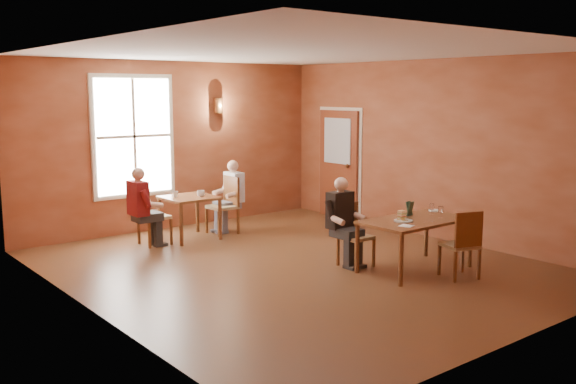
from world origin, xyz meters
TOP-DOWN VIEW (x-y plane):
  - ground at (0.00, 0.00)m, footprint 6.00×7.00m
  - wall_back at (0.00, 3.50)m, footprint 6.00×0.04m
  - wall_front at (0.00, -3.50)m, footprint 6.00×0.04m
  - wall_left at (-3.00, 0.00)m, footprint 0.04×7.00m
  - wall_right at (3.00, 0.00)m, footprint 0.04×7.00m
  - ceiling at (0.00, 0.00)m, footprint 6.00×7.00m
  - window at (-0.80, 3.45)m, footprint 1.36×0.10m
  - door at (2.94, 2.30)m, footprint 0.12×1.04m
  - wall_sconce at (0.90, 3.40)m, footprint 0.16×0.16m
  - main_table at (1.17, -1.15)m, footprint 1.54×0.87m
  - chair_diner_main at (0.67, -0.50)m, footprint 0.39×0.39m
  - diner_main at (0.67, -0.53)m, footprint 0.49×0.49m
  - chair_empty at (1.36, -1.76)m, footprint 0.52×0.52m
  - plate_food at (0.92, -1.16)m, footprint 0.28×0.28m
  - sandwich at (1.00, -1.06)m, footprint 0.10×0.09m
  - goblet_a at (1.60, -1.09)m, footprint 0.07×0.07m
  - goblet_c at (1.50, -1.32)m, footprint 0.10×0.10m
  - menu_stand at (1.31, -0.93)m, footprint 0.13×0.08m
  - knife at (1.15, -1.40)m, footprint 0.18×0.06m
  - napkin at (0.72, -1.38)m, footprint 0.21×0.21m
  - side_plate at (1.88, -0.92)m, footprint 0.23×0.23m
  - sunglasses at (1.69, -1.49)m, footprint 0.13×0.04m
  - second_table at (-0.30, 2.48)m, footprint 0.82×0.82m
  - chair_diner_white at (0.35, 2.48)m, footprint 0.44×0.44m
  - diner_white at (0.38, 2.48)m, footprint 0.49×0.49m
  - chair_diner_maroon at (-0.95, 2.48)m, footprint 0.42×0.42m
  - diner_maroon at (-0.98, 2.48)m, footprint 0.50×0.50m
  - cup_a at (-0.14, 2.37)m, footprint 0.13×0.13m
  - cup_b at (-0.50, 2.59)m, footprint 0.11×0.11m

SIDE VIEW (x-z plane):
  - ground at x=0.00m, z-range -0.01..0.01m
  - main_table at x=1.17m, z-range 0.00..0.72m
  - second_table at x=-0.30m, z-range 0.00..0.72m
  - chair_diner_main at x=0.67m, z-range 0.00..0.89m
  - chair_empty at x=1.36m, z-range 0.00..0.92m
  - chair_diner_maroon at x=-0.95m, z-range 0.00..0.96m
  - chair_diner_white at x=0.35m, z-range 0.00..0.99m
  - diner_white at x=0.38m, z-range 0.00..1.22m
  - diner_main at x=0.67m, z-range 0.00..1.22m
  - diner_maroon at x=-0.98m, z-range 0.00..1.25m
  - knife at x=1.15m, z-range 0.72..0.73m
  - napkin at x=0.72m, z-range 0.72..0.73m
  - side_plate at x=1.88m, z-range 0.72..0.74m
  - sunglasses at x=1.69m, z-range 0.72..0.74m
  - plate_food at x=0.92m, z-range 0.72..0.75m
  - cup_b at x=-0.50m, z-range 0.72..0.82m
  - cup_a at x=-0.14m, z-range 0.72..0.83m
  - sandwich at x=1.00m, z-range 0.72..0.83m
  - goblet_a at x=1.60m, z-range 0.72..0.90m
  - goblet_c at x=1.50m, z-range 0.72..0.90m
  - menu_stand at x=1.31m, z-range 0.72..0.93m
  - door at x=2.94m, z-range 0.00..2.10m
  - wall_back at x=0.00m, z-range 0.00..3.00m
  - wall_front at x=0.00m, z-range 0.00..3.00m
  - wall_left at x=-3.00m, z-range 0.00..3.00m
  - wall_right at x=3.00m, z-range 0.00..3.00m
  - window at x=-0.80m, z-range 0.72..2.68m
  - wall_sconce at x=0.90m, z-range 2.06..2.34m
  - ceiling at x=0.00m, z-range 2.98..3.02m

